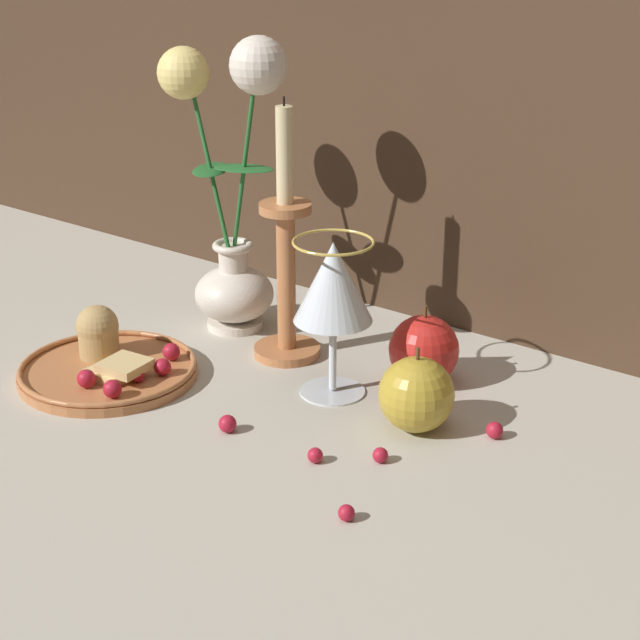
# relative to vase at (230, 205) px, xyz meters

# --- Properties ---
(ground_plane) EXTENTS (2.40, 2.40, 0.00)m
(ground_plane) POSITION_rel_vase_xyz_m (0.14, -0.13, -0.15)
(ground_plane) COLOR #B7B2A3
(ground_plane) RESTS_ON ground
(vase) EXTENTS (0.16, 0.09, 0.35)m
(vase) POSITION_rel_vase_xyz_m (0.00, 0.00, 0.00)
(vase) COLOR silver
(vase) RESTS_ON ground_plane
(plate_with_pastries) EXTENTS (0.19, 0.19, 0.07)m
(plate_with_pastries) POSITION_rel_vase_xyz_m (-0.02, -0.18, -0.14)
(plate_with_pastries) COLOR #B77042
(plate_with_pastries) RESTS_ON ground_plane
(wine_glass) EXTENTS (0.08, 0.08, 0.17)m
(wine_glass) POSITION_rel_vase_xyz_m (0.20, -0.07, -0.03)
(wine_glass) COLOR silver
(wine_glass) RESTS_ON ground_plane
(candlestick) EXTENTS (0.08, 0.08, 0.29)m
(candlestick) POSITION_rel_vase_xyz_m (0.10, -0.02, -0.05)
(candlestick) COLOR #B77042
(candlestick) RESTS_ON ground_plane
(apple_beside_vase) EXTENTS (0.08, 0.08, 0.09)m
(apple_beside_vase) POSITION_rel_vase_xyz_m (0.26, 0.01, -0.11)
(apple_beside_vase) COLOR red
(apple_beside_vase) RESTS_ON ground_plane
(apple_near_glass) EXTENTS (0.07, 0.07, 0.09)m
(apple_near_glass) POSITION_rel_vase_xyz_m (0.31, -0.09, -0.11)
(apple_near_glass) COLOR #B2932D
(apple_near_glass) RESTS_ON ground_plane
(berry_near_plate) EXTENTS (0.02, 0.02, 0.02)m
(berry_near_plate) POSITION_rel_vase_xyz_m (0.38, -0.06, -0.14)
(berry_near_plate) COLOR #AD192D
(berry_near_plate) RESTS_ON ground_plane
(berry_front_center) EXTENTS (0.01, 0.01, 0.01)m
(berry_front_center) POSITION_rel_vase_xyz_m (0.32, -0.16, -0.14)
(berry_front_center) COLOR #AD192D
(berry_front_center) RESTS_ON ground_plane
(berry_by_glass_stem) EXTENTS (0.02, 0.02, 0.02)m
(berry_by_glass_stem) POSITION_rel_vase_xyz_m (0.17, -0.20, -0.14)
(berry_by_glass_stem) COLOR #AD192D
(berry_by_glass_stem) RESTS_ON ground_plane
(berry_under_candlestick) EXTENTS (0.01, 0.01, 0.01)m
(berry_under_candlestick) POSITION_rel_vase_xyz_m (0.27, -0.20, -0.14)
(berry_under_candlestick) COLOR #AD192D
(berry_under_candlestick) RESTS_ON ground_plane
(berry_far_right) EXTENTS (0.01, 0.01, 0.01)m
(berry_far_right) POSITION_rel_vase_xyz_m (0.35, -0.26, -0.14)
(berry_far_right) COLOR #AD192D
(berry_far_right) RESTS_ON ground_plane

